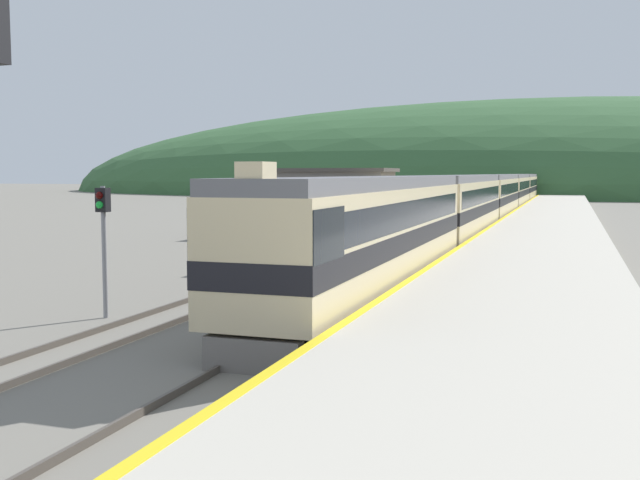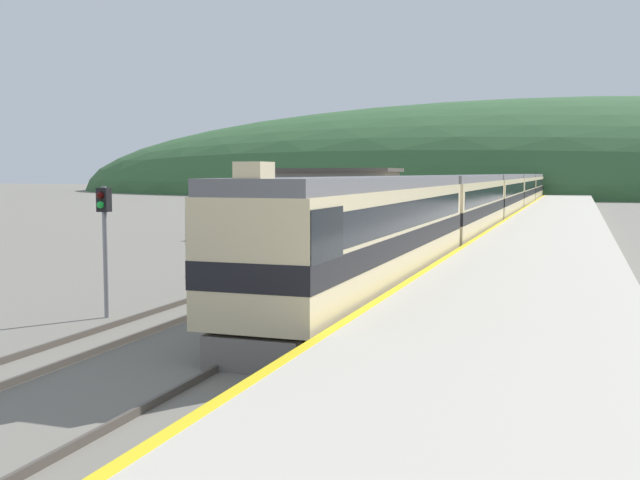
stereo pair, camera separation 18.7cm
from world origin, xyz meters
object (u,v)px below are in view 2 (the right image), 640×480
at_px(express_train_lead_car, 371,233).
at_px(carriage_second, 464,207).
at_px(carriage_fifth, 529,188).
at_px(siding_train, 405,207).
at_px(signal_post_siding, 104,224).
at_px(carriage_third, 499,196).
at_px(carriage_fourth, 518,191).

relative_size(express_train_lead_car, carriage_second, 1.01).
xyz_separation_m(carriage_second, carriage_fifth, (0.00, 63.86, 0.00)).
relative_size(siding_train, signal_post_siding, 10.52).
xyz_separation_m(carriage_fifth, siding_train, (-4.90, -58.31, -0.34)).
bearing_deg(carriage_second, carriage_fifth, 90.00).
xyz_separation_m(express_train_lead_car, carriage_second, (0.00, 21.58, -0.01)).
distance_m(express_train_lead_car, carriage_third, 42.87).
distance_m(carriage_second, carriage_fourth, 42.57).
relative_size(express_train_lead_car, carriage_fifth, 1.01).
bearing_deg(carriage_fifth, siding_train, -94.80).
distance_m(express_train_lead_car, carriage_second, 21.58).
bearing_deg(express_train_lead_car, carriage_third, 90.00).
xyz_separation_m(express_train_lead_car, carriage_third, (0.00, 42.87, -0.01)).
xyz_separation_m(siding_train, signal_post_siding, (-1.76, -32.68, 0.88)).
relative_size(carriage_fifth, siding_train, 0.49).
bearing_deg(signal_post_siding, carriage_third, 82.17).
relative_size(carriage_second, signal_post_siding, 5.20).
relative_size(express_train_lead_car, siding_train, 0.50).
xyz_separation_m(carriage_fourth, signal_post_siding, (-6.66, -69.71, 0.54)).
bearing_deg(carriage_third, carriage_fourth, 90.00).
distance_m(carriage_third, carriage_fifth, 42.57).
distance_m(carriage_second, signal_post_siding, 27.94).
distance_m(carriage_fifth, signal_post_siding, 91.24).
bearing_deg(carriage_fourth, siding_train, -97.54).
distance_m(express_train_lead_car, signal_post_siding, 8.68).
relative_size(express_train_lead_car, carriage_fourth, 1.01).
height_order(carriage_fourth, siding_train, carriage_fourth).
height_order(express_train_lead_car, carriage_second, express_train_lead_car).
bearing_deg(carriage_fifth, carriage_third, -90.00).
bearing_deg(siding_train, signal_post_siding, -93.07).
bearing_deg(carriage_second, carriage_third, 90.00).
distance_m(express_train_lead_car, siding_train, 27.57).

